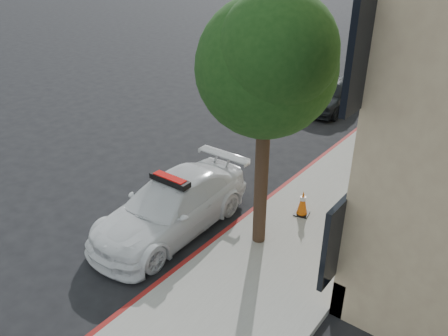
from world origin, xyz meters
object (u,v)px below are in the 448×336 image
parked_car_far (423,54)px  fire_hydrant (354,187)px  parked_car_mid (332,94)px  traffic_cone (303,203)px  police_car (172,206)px

parked_car_far → fire_hydrant: parked_car_far is taller
parked_car_mid → traffic_cone: (3.08, -8.33, -0.18)m
fire_hydrant → police_car: bearing=-111.7°
fire_hydrant → traffic_cone: fire_hydrant is taller
parked_car_far → fire_hydrant: bearing=-76.3°
police_car → parked_car_mid: police_car is taller
police_car → parked_car_mid: (-0.72, 10.68, 0.00)m
police_car → traffic_cone: (2.36, 2.34, -0.18)m
parked_car_mid → parked_car_far: bearing=81.4°
traffic_cone → parked_car_far: bearing=96.3°
police_car → fire_hydrant: police_car is taller
parked_car_mid → fire_hydrant: 7.81m
parked_car_mid → traffic_cone: 8.89m
fire_hydrant → traffic_cone: size_ratio=1.13×
parked_car_mid → fire_hydrant: bearing=-62.9°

